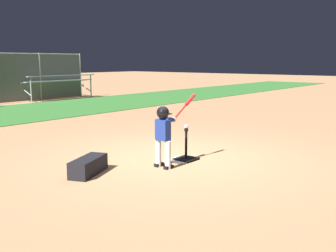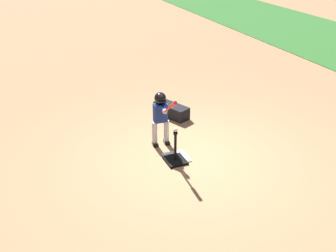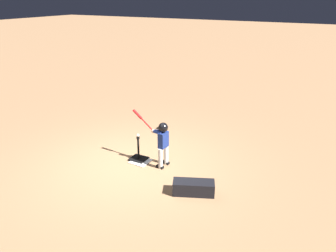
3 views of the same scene
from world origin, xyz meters
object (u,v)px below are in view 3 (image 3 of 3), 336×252
at_px(batting_tee, 139,156).
at_px(baseball, 138,135).
at_px(batter_child, 162,139).
at_px(equipment_bag, 194,188).

distance_m(batting_tee, baseball, 0.56).
bearing_deg(batting_tee, batter_child, -179.16).
bearing_deg(batting_tee, baseball, 0.00).
distance_m(batting_tee, batter_child, 0.90).
distance_m(batting_tee, equipment_bag, 1.93).
relative_size(batter_child, baseball, 17.18).
height_order(baseball, equipment_bag, baseball).
relative_size(baseball, equipment_bag, 0.09).
bearing_deg(batter_child, equipment_bag, 147.85).
xyz_separation_m(batting_tee, batter_child, (-0.65, -0.01, 0.61)).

